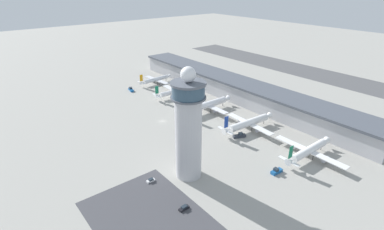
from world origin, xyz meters
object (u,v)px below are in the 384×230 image
at_px(service_truck_fuel, 131,90).
at_px(car_silver_sedan, 184,208).
at_px(airplane_gate_echo, 309,151).
at_px(service_truck_catering, 239,136).
at_px(airplane_gate_alpha, 156,79).
at_px(airplane_gate_bravo, 177,92).
at_px(car_black_suv, 151,180).
at_px(service_truck_baggage, 277,171).
at_px(control_tower, 188,127).
at_px(airplane_gate_charlie, 207,105).
at_px(airplane_gate_delta, 248,123).

relative_size(service_truck_fuel, car_silver_sedan, 1.84).
xyz_separation_m(airplane_gate_echo, service_truck_catering, (-38.01, -11.76, -3.23)).
height_order(airplane_gate_alpha, airplane_gate_bravo, airplane_gate_bravo).
distance_m(airplane_gate_bravo, car_black_suv, 112.21).
height_order(airplane_gate_bravo, car_silver_sedan, airplane_gate_bravo).
height_order(car_black_suv, car_silver_sedan, car_silver_sedan).
xyz_separation_m(airplane_gate_echo, service_truck_baggage, (-1.74, -24.31, -3.27)).
xyz_separation_m(airplane_gate_bravo, service_truck_baggage, (115.68, -23.67, -3.04)).
relative_size(control_tower, car_black_suv, 13.04).
distance_m(airplane_gate_echo, service_truck_fuel, 154.16).
xyz_separation_m(control_tower, airplane_gate_echo, (27.38, 58.51, -21.37)).
xyz_separation_m(service_truck_catering, service_truck_fuel, (-114.38, -11.34, -0.03)).
xyz_separation_m(control_tower, service_truck_catering, (-10.62, 46.75, -24.61)).
distance_m(service_truck_catering, car_black_suv, 64.07).
bearing_deg(car_black_suv, car_silver_sedan, 2.22).
bearing_deg(service_truck_fuel, service_truck_baggage, -0.46).
xyz_separation_m(control_tower, car_silver_sedan, (17.74, -16.25, -25.05)).
distance_m(airplane_gate_bravo, service_truck_catering, 80.25).
height_order(control_tower, airplane_gate_charlie, control_tower).
distance_m(airplane_gate_alpha, car_black_suv, 145.06).
distance_m(airplane_gate_delta, service_truck_baggage, 46.75).
relative_size(airplane_gate_echo, service_truck_baggage, 6.30).
xyz_separation_m(control_tower, car_black_suv, (-6.71, -17.20, -25.11)).
height_order(airplane_gate_echo, service_truck_baggage, airplane_gate_echo).
bearing_deg(service_truck_baggage, airplane_gate_echo, 85.90).
bearing_deg(car_silver_sedan, service_truck_baggage, 81.10).
relative_size(airplane_gate_echo, service_truck_catering, 5.07).
relative_size(airplane_gate_alpha, airplane_gate_echo, 0.81).
xyz_separation_m(airplane_gate_alpha, airplane_gate_charlie, (76.06, -4.76, 0.95)).
xyz_separation_m(airplane_gate_delta, service_truck_baggage, (39.88, -24.15, -3.54)).
bearing_deg(control_tower, service_truck_baggage, 53.14).
distance_m(airplane_gate_alpha, service_truck_fuel, 27.17).
relative_size(service_truck_fuel, service_truck_baggage, 1.33).
relative_size(airplane_gate_alpha, airplane_gate_bravo, 0.83).
height_order(airplane_gate_charlie, airplane_gate_delta, airplane_gate_charlie).
bearing_deg(control_tower, airplane_gate_delta, 103.71).
bearing_deg(airplane_gate_bravo, airplane_gate_echo, 0.31).
relative_size(control_tower, service_truck_fuel, 6.22).
bearing_deg(control_tower, airplane_gate_bravo, 147.27).
bearing_deg(service_truck_fuel, airplane_gate_bravo, 32.72).
bearing_deg(airplane_gate_delta, service_truck_fuel, -168.30).
height_order(airplane_gate_bravo, airplane_gate_charlie, airplane_gate_charlie).
bearing_deg(car_silver_sedan, airplane_gate_bravo, 145.48).
bearing_deg(service_truck_catering, airplane_gate_bravo, 172.03).
distance_m(control_tower, car_black_suv, 31.16).
xyz_separation_m(airplane_gate_delta, car_silver_sedan, (31.97, -74.59, -3.95)).
bearing_deg(car_black_suv, airplane_gate_alpha, 146.77).
bearing_deg(airplane_gate_delta, airplane_gate_charlie, -178.72).
distance_m(control_tower, service_truck_fuel, 132.24).
height_order(service_truck_catering, car_black_suv, service_truck_catering).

